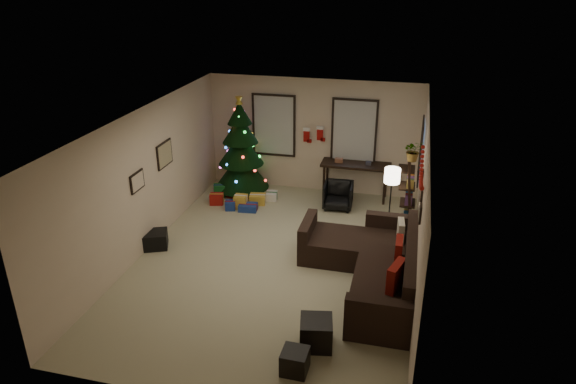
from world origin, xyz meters
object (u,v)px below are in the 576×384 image
(sofa, at_px, (373,265))
(desk, at_px, (356,168))
(bookshelf, at_px, (409,198))
(desk_chair, at_px, (338,195))
(christmas_tree, at_px, (241,152))

(sofa, distance_m, desk, 3.55)
(sofa, height_order, desk, sofa)
(bookshelf, bearing_deg, desk_chair, 150.66)
(desk_chair, height_order, bookshelf, bookshelf)
(desk, height_order, desk_chair, desk)
(christmas_tree, relative_size, sofa, 0.80)
(desk, bearing_deg, christmas_tree, -174.38)
(desk, xyz_separation_m, desk_chair, (-0.29, -0.65, -0.45))
(christmas_tree, relative_size, desk_chair, 3.99)
(christmas_tree, distance_m, desk, 2.71)
(christmas_tree, bearing_deg, sofa, -42.77)
(sofa, bearing_deg, desk_chair, 110.48)
(desk, bearing_deg, sofa, -77.71)
(desk, height_order, bookshelf, bookshelf)
(desk_chair, distance_m, bookshelf, 1.82)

